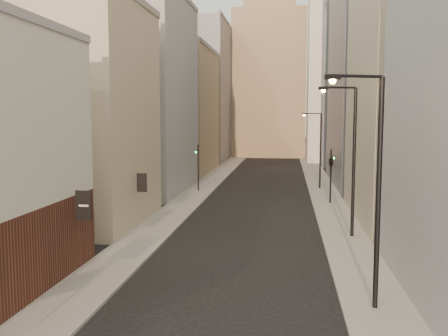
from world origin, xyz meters
TOP-DOWN VIEW (x-y plane):
  - sidewalk_left at (-6.50, 55.00)m, footprint 3.00×140.00m
  - sidewalk_right at (6.50, 55.00)m, footprint 3.00×140.00m
  - left_bldg_beige at (-12.00, 26.00)m, footprint 8.00×12.00m
  - left_bldg_grey at (-12.00, 42.00)m, footprint 8.00×16.00m
  - left_bldg_tan at (-12.00, 60.00)m, footprint 8.00×18.00m
  - left_bldg_wingrid at (-12.00, 80.00)m, footprint 8.00×20.00m
  - right_bldg_beige at (12.00, 30.00)m, footprint 8.00×16.00m
  - right_bldg_wingrid at (12.00, 50.00)m, footprint 8.00×20.00m
  - highrise at (18.00, 78.00)m, footprint 21.00×23.00m
  - clock_tower at (-1.00, 92.00)m, footprint 14.00×14.00m
  - white_tower at (10.00, 78.00)m, footprint 8.00×8.00m
  - streetlamp_near at (6.12, 11.16)m, footprint 2.41×1.07m
  - streetlamp_mid at (6.72, 23.58)m, footprint 2.51×0.95m
  - streetlamp_far at (6.04, 45.47)m, footprint 2.15×0.60m
  - traffic_light_left at (-6.60, 42.15)m, footprint 0.62×0.58m
  - traffic_light_right at (6.62, 36.31)m, footprint 0.70×0.70m

SIDE VIEW (x-z plane):
  - sidewalk_left at x=-6.50m, z-range 0.00..0.15m
  - sidewalk_right at x=6.50m, z-range 0.00..0.15m
  - traffic_light_left at x=-6.60m, z-range 1.13..6.13m
  - traffic_light_right at x=6.62m, z-range 1.39..6.39m
  - streetlamp_far at x=6.04m, z-range 0.59..8.89m
  - streetlamp_near at x=6.12m, z-range 0.68..10.31m
  - streetlamp_mid at x=6.72m, z-range 0.70..10.57m
  - left_bldg_beige at x=-12.00m, z-range 0.00..16.00m
  - left_bldg_tan at x=-12.00m, z-range 0.00..17.00m
  - left_bldg_grey at x=-12.00m, z-range 0.00..20.00m
  - right_bldg_beige at x=12.00m, z-range 0.00..20.00m
  - left_bldg_wingrid at x=-12.00m, z-range 0.00..24.00m
  - right_bldg_wingrid at x=12.00m, z-range 0.00..26.00m
  - clock_tower at x=-1.00m, z-range -4.82..40.08m
  - white_tower at x=10.00m, z-range -2.14..39.36m
  - highrise at x=18.00m, z-range 0.06..51.26m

